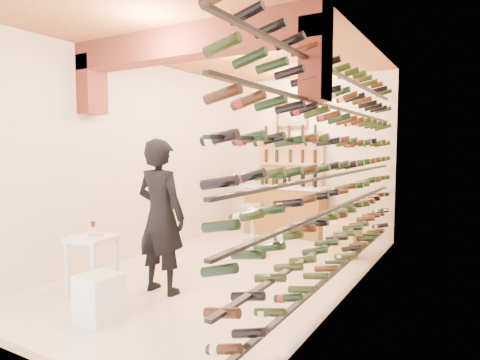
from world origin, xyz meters
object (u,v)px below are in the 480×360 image
(wine_rack, at_px, (335,167))
(crate_lower, at_px, (342,248))
(back_counter, at_px, (285,209))
(tasting_table, at_px, (92,247))
(white_stool, at_px, (99,298))
(person, at_px, (161,216))
(chrome_barstool, at_px, (253,226))

(wine_rack, relative_size, crate_lower, 13.11)
(back_counter, height_order, tasting_table, back_counter)
(tasting_table, distance_m, crate_lower, 3.91)
(wine_rack, relative_size, white_stool, 11.79)
(back_counter, bearing_deg, white_stool, -89.38)
(person, height_order, crate_lower, person)
(wine_rack, relative_size, back_counter, 3.35)
(white_stool, bearing_deg, crate_lower, 69.02)
(back_counter, xyz_separation_m, chrome_barstool, (0.19, -1.72, -0.04))
(tasting_table, relative_size, white_stool, 1.78)
(tasting_table, height_order, white_stool, tasting_table)
(back_counter, height_order, chrome_barstool, back_counter)
(tasting_table, height_order, person, person)
(tasting_table, bearing_deg, wine_rack, 25.57)
(wine_rack, xyz_separation_m, tasting_table, (-2.47, -1.65, -0.97))
(crate_lower, bearing_deg, wine_rack, -77.98)
(white_stool, bearing_deg, tasting_table, 143.90)
(wine_rack, distance_m, tasting_table, 3.13)
(wine_rack, bearing_deg, back_counter, 124.66)
(wine_rack, xyz_separation_m, person, (-1.79, -1.18, -0.60))
(crate_lower, bearing_deg, person, -117.67)
(white_stool, relative_size, crate_lower, 1.11)
(person, bearing_deg, tasting_table, 35.90)
(white_stool, relative_size, chrome_barstool, 0.57)
(back_counter, xyz_separation_m, crate_lower, (1.49, -1.05, -0.40))
(person, bearing_deg, chrome_barstool, -93.12)
(chrome_barstool, bearing_deg, crate_lower, 27.28)
(wine_rack, height_order, chrome_barstool, wine_rack)
(tasting_table, bearing_deg, white_stool, -44.25)
(back_counter, bearing_deg, crate_lower, -35.19)
(wine_rack, xyz_separation_m, crate_lower, (-0.34, 1.60, -1.42))
(back_counter, distance_m, white_stool, 4.81)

